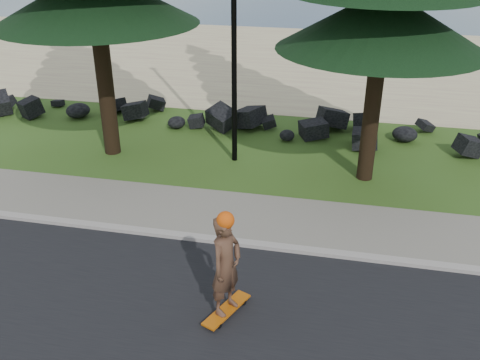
% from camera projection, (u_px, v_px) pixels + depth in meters
% --- Properties ---
extents(ground, '(160.00, 160.00, 0.00)m').
position_uv_depth(ground, '(204.00, 218.00, 11.93)').
color(ground, '#39591B').
rests_on(ground, ground).
extents(kerb, '(160.00, 0.20, 0.10)m').
position_uv_depth(kerb, '(192.00, 237.00, 11.12)').
color(kerb, '#ADA49C').
rests_on(kerb, ground).
extents(sidewalk, '(160.00, 2.00, 0.08)m').
position_uv_depth(sidewalk, '(206.00, 212.00, 12.09)').
color(sidewalk, gray).
rests_on(sidewalk, ground).
extents(beach_sand, '(160.00, 15.00, 0.01)m').
position_uv_depth(beach_sand, '(287.00, 60.00, 24.60)').
color(beach_sand, tan).
rests_on(beach_sand, ground).
extents(seawall_boulders, '(60.00, 2.40, 1.10)m').
position_uv_depth(seawall_boulders, '(251.00, 129.00, 16.82)').
color(seawall_boulders, black).
rests_on(seawall_boulders, ground).
extents(lamp_post, '(0.25, 0.14, 8.14)m').
position_uv_depth(lamp_post, '(234.00, 4.00, 12.87)').
color(lamp_post, black).
rests_on(lamp_post, ground).
extents(skateboarder, '(0.66, 1.08, 1.98)m').
position_uv_depth(skateboarder, '(226.00, 266.00, 8.62)').
color(skateboarder, '#C05A0B').
rests_on(skateboarder, ground).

